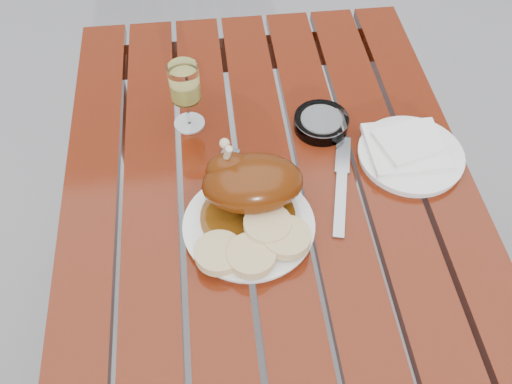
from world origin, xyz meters
TOP-DOWN VIEW (x-y plane):
  - ground at (0.00, 0.00)m, footprint 60.00×60.00m
  - table at (0.00, 0.00)m, footprint 0.80×1.20m
  - dinner_plate at (-0.05, -0.06)m, footprint 0.31×0.31m
  - roast_duck at (-0.04, -0.01)m, footprint 0.19×0.19m
  - bread_dumplings at (-0.04, -0.11)m, footprint 0.21×0.14m
  - wine_glass at (-0.15, 0.22)m, footprint 0.08×0.08m
  - side_plate at (0.29, 0.07)m, footprint 0.28×0.28m
  - napkin at (0.28, 0.08)m, footprint 0.15×0.14m
  - ashtray at (0.13, 0.18)m, footprint 0.15×0.15m
  - fork at (-0.11, 0.04)m, footprint 0.10×0.17m
  - knife at (0.13, 0.00)m, footprint 0.07×0.21m

SIDE VIEW (x-z plane):
  - ground at x=0.00m, z-range 0.00..0.00m
  - table at x=0.00m, z-range 0.00..0.75m
  - fork at x=-0.11m, z-range 0.75..0.76m
  - knife at x=0.13m, z-range 0.75..0.76m
  - dinner_plate at x=-0.05m, z-range 0.75..0.77m
  - side_plate at x=0.29m, z-range 0.75..0.77m
  - ashtray at x=0.13m, z-range 0.75..0.78m
  - napkin at x=0.28m, z-range 0.77..0.78m
  - bread_dumplings at x=-0.04m, z-range 0.77..0.80m
  - roast_duck at x=-0.04m, z-range 0.75..0.88m
  - wine_glass at x=-0.15m, z-range 0.75..0.90m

